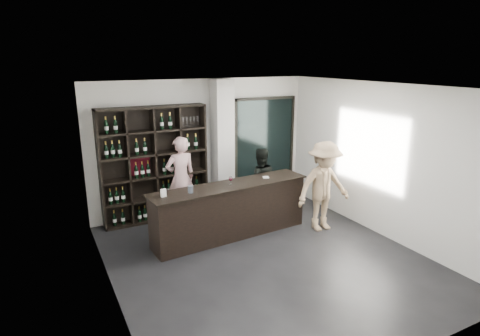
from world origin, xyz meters
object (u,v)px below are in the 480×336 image
taster_pink (181,178)px  tasting_counter (231,210)px  taster_black (260,182)px  customer (324,186)px  wine_shelf (155,165)px

taster_pink → tasting_counter: bearing=108.5°
tasting_counter → taster_pink: 1.45m
taster_black → customer: (0.68, -1.30, 0.16)m
wine_shelf → customer: size_ratio=1.34×
wine_shelf → taster_pink: wine_shelf is taller
wine_shelf → taster_black: 2.27m
tasting_counter → customer: 1.88m
tasting_counter → customer: size_ratio=1.76×
taster_pink → customer: customer is taller
taster_black → customer: 1.47m
customer → taster_black: bearing=120.8°
taster_pink → customer: bearing=137.3°
tasting_counter → taster_pink: size_ratio=1.78×
taster_pink → customer: 2.94m
wine_shelf → customer: wine_shelf is taller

